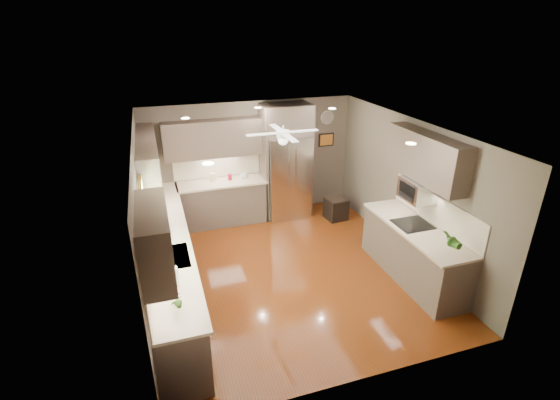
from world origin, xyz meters
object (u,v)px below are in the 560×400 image
soap_bottle (157,234)px  bowl (244,177)px  paper_towel (174,276)px  canister_d (230,177)px  microwave (418,190)px  canister_c (213,177)px  potted_plant_right (451,240)px  potted_plant_left (176,299)px  refrigerator (287,164)px  stool (336,208)px

soap_bottle → bowl: size_ratio=1.11×
bowl → paper_towel: bearing=-116.3°
canister_d → microwave: 3.81m
bowl → microwave: (2.25, -2.78, 0.52)m
microwave → canister_d: bearing=132.4°
microwave → canister_c: bearing=136.0°
canister_d → potted_plant_right: (2.43, -3.83, 0.12)m
canister_c → potted_plant_left: (-1.07, -3.95, 0.05)m
canister_d → microwave: size_ratio=0.23×
soap_bottle → microwave: microwave is taller
paper_towel → canister_c: bearing=73.2°
canister_c → paper_towel: 3.63m
refrigerator → paper_towel: bearing=-127.9°
canister_c → refrigerator: (1.58, -0.10, 0.16)m
stool → refrigerator: bearing=150.8°
soap_bottle → bowl: 2.87m
soap_bottle → potted_plant_left: 1.75m
refrigerator → stool: (0.96, -0.54, -0.95)m
bowl → canister_d: bearing=178.0°
canister_c → potted_plant_right: 4.75m
paper_towel → potted_plant_right: bearing=-5.5°
potted_plant_left → refrigerator: bearing=55.5°
soap_bottle → bowl: (1.86, 2.18, -0.08)m
potted_plant_left → paper_towel: (0.02, 0.48, -0.00)m
potted_plant_left → paper_towel: 0.48m
potted_plant_right → bowl: bearing=119.2°
potted_plant_right → bowl: (-2.13, 3.82, -0.16)m
potted_plant_right → stool: size_ratio=0.75×
microwave → stool: bearing=99.5°
potted_plant_right → microwave: (0.12, 1.04, 0.36)m
canister_d → paper_towel: (-1.40, -3.46, 0.08)m
potted_plant_left → paper_towel: potted_plant_left is taller
refrigerator → microwave: refrigerator is taller
potted_plant_left → bowl: size_ratio=1.50×
canister_d → potted_plant_right: size_ratio=0.35×
microwave → paper_towel: microwave is taller
soap_bottle → potted_plant_left: potted_plant_left is taller
potted_plant_left → bowl: potted_plant_left is taller
stool → bowl: bearing=162.0°
potted_plant_left → potted_plant_right: potted_plant_right is taller
canister_c → microwave: (2.90, -2.81, 0.45)m
canister_d → stool: size_ratio=0.26×
potted_plant_right → bowl: 4.38m
refrigerator → paper_towel: size_ratio=9.02×
canister_c → soap_bottle: 2.52m
canister_c → potted_plant_right: size_ratio=0.48×
potted_plant_left → stool: size_ratio=0.59×
canister_c → bowl: canister_c is taller
soap_bottle → microwave: bearing=-8.3°
canister_c → paper_towel: bearing=-106.8°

